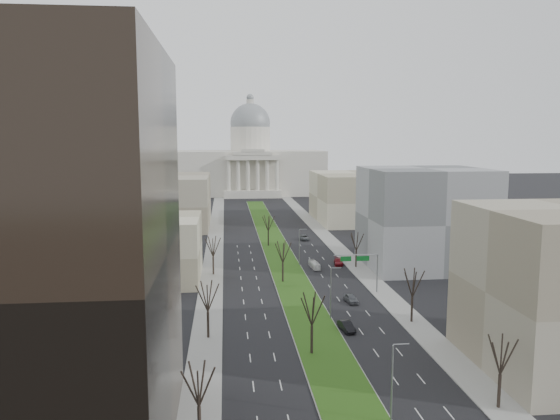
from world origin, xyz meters
TOP-DOWN VIEW (x-y plane):
  - ground at (0.00, 120.00)m, footprint 600.00×600.00m
  - median at (0.00, 118.99)m, footprint 8.00×222.03m
  - sidewalk_left at (-17.50, 95.00)m, footprint 5.00×330.00m
  - sidewalk_right at (17.50, 95.00)m, footprint 5.00×330.00m
  - capitol at (0.00, 269.59)m, footprint 80.00×46.00m
  - building_beige_left at (-33.00, 85.00)m, footprint 26.00×22.00m
  - building_grey_right at (34.00, 92.00)m, footprint 28.00×26.00m
  - building_far_left at (-35.00, 160.00)m, footprint 30.00×40.00m
  - building_far_right at (35.00, 165.00)m, footprint 30.00×40.00m
  - tree_left_near at (-17.20, 18.00)m, footprint 5.10×5.10m
  - tree_left_mid at (-17.20, 48.00)m, footprint 5.40×5.40m
  - tree_left_far at (-17.20, 88.00)m, footprint 5.28×5.28m
  - tree_right_near at (17.20, 22.00)m, footprint 5.16×5.16m
  - tree_right_mid at (17.20, 52.00)m, footprint 5.52×5.52m
  - tree_right_far at (17.20, 92.00)m, footprint 5.04×5.04m
  - tree_median_a at (-2.00, 40.00)m, footprint 5.40×5.40m
  - tree_median_b at (-2.00, 80.00)m, footprint 5.40×5.40m
  - tree_median_c at (-2.00, 120.00)m, footprint 5.40×5.40m
  - streetlamp_median_a at (3.76, 20.00)m, footprint 1.90×0.20m
  - streetlamp_median_b at (3.76, 55.00)m, footprint 1.90×0.20m
  - streetlamp_median_c at (3.76, 95.00)m, footprint 1.90×0.20m
  - mast_arm_signs at (13.49, 70.03)m, footprint 9.12×0.24m
  - car_grey_near at (9.46, 63.97)m, footprint 2.44×4.82m
  - car_black at (5.20, 49.08)m, footprint 2.35×4.91m
  - car_red at (13.50, 94.96)m, footprint 2.81×5.43m
  - car_grey_far at (9.73, 128.45)m, footprint 2.61×5.33m
  - box_van at (6.91, 91.77)m, footprint 2.04×6.46m

SIDE VIEW (x-z plane):
  - ground at x=0.00m, z-range 0.00..0.00m
  - sidewalk_left at x=-17.50m, z-range 0.00..0.15m
  - sidewalk_right at x=17.50m, z-range 0.00..0.15m
  - median at x=0.00m, z-range 0.00..0.20m
  - car_grey_far at x=9.73m, z-range 0.00..1.46m
  - car_red at x=13.50m, z-range 0.00..1.51m
  - car_black at x=5.20m, z-range 0.00..1.55m
  - car_grey_near at x=9.46m, z-range 0.00..1.57m
  - box_van at x=6.91m, z-range 0.00..1.77m
  - streetlamp_median_a at x=3.76m, z-range 0.23..9.39m
  - streetlamp_median_b at x=3.76m, z-range 0.23..9.39m
  - streetlamp_median_c at x=3.76m, z-range 0.23..9.39m
  - mast_arm_signs at x=13.49m, z-range 2.06..10.15m
  - tree_right_far at x=17.20m, z-range 1.99..11.07m
  - tree_left_near at x=-17.20m, z-range 2.02..11.20m
  - tree_right_near at x=17.20m, z-range 2.04..11.33m
  - tree_left_far at x=-17.20m, z-range 2.09..11.59m
  - tree_left_mid at x=-17.20m, z-range 2.14..11.86m
  - tree_median_a at x=-2.00m, z-range 2.14..11.86m
  - tree_median_b at x=-2.00m, z-range 2.14..11.86m
  - tree_median_c at x=-2.00m, z-range 2.14..11.86m
  - building_beige_left at x=-33.00m, z-range 0.00..14.00m
  - tree_right_mid at x=17.20m, z-range 2.19..12.12m
  - building_far_left at x=-35.00m, z-range 0.00..18.00m
  - building_far_right at x=35.00m, z-range 0.00..18.00m
  - building_grey_right at x=34.00m, z-range 0.00..24.00m
  - capitol at x=0.00m, z-range -11.19..43.81m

